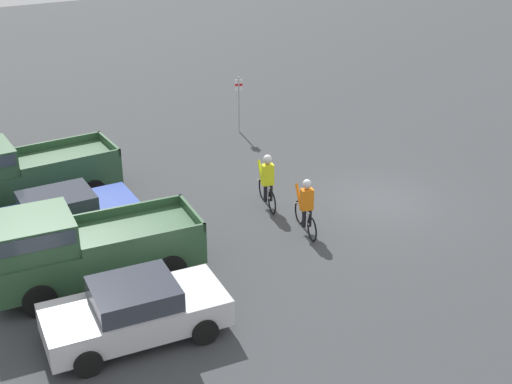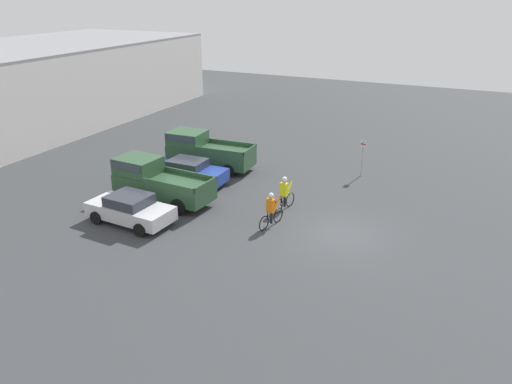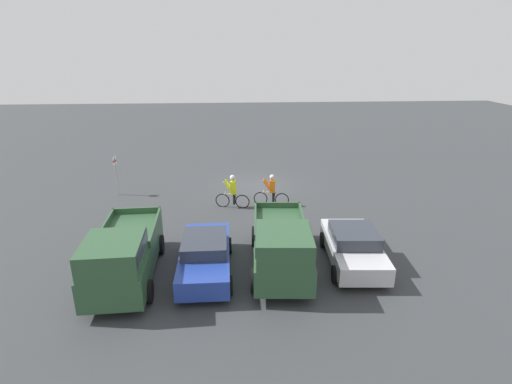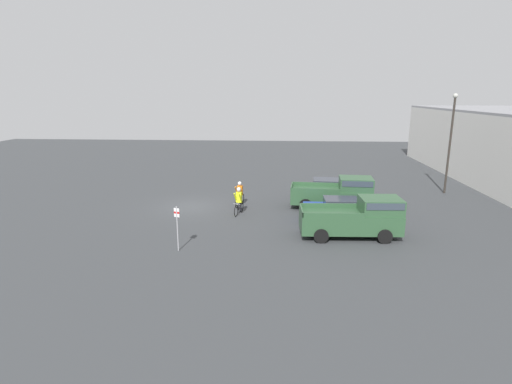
% 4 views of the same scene
% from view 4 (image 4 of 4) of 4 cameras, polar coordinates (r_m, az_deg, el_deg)
% --- Properties ---
extents(ground_plane, '(80.00, 80.00, 0.00)m').
position_cam_4_polar(ground_plane, '(28.09, -9.14, -2.06)').
color(ground_plane, '#383A3D').
extents(sedan_0, '(2.24, 4.33, 1.42)m').
position_cam_4_polar(sedan_0, '(30.34, 9.96, 0.50)').
color(sedan_0, silver).
rests_on(sedan_0, ground_plane).
extents(pickup_truck_0, '(2.47, 5.53, 2.18)m').
position_cam_4_polar(pickup_truck_0, '(27.57, 11.66, -0.04)').
color(pickup_truck_0, '#2D5133').
rests_on(pickup_truck_0, ground_plane).
extents(sedan_1, '(1.96, 4.53, 1.43)m').
position_cam_4_polar(sedan_1, '(25.00, 12.01, -2.46)').
color(sedan_1, '#233D9E').
rests_on(sedan_1, ground_plane).
extents(pickup_truck_1, '(2.36, 5.43, 2.21)m').
position_cam_4_polar(pickup_truck_1, '(22.35, 14.37, -3.48)').
color(pickup_truck_1, '#2D5133').
rests_on(pickup_truck_1, ground_plane).
extents(cyclist_0, '(1.78, 0.55, 1.80)m').
position_cam_4_polar(cyclist_0, '(25.86, -2.47, -1.19)').
color(cyclist_0, black).
rests_on(cyclist_0, ground_plane).
extents(cyclist_1, '(1.84, 0.55, 1.73)m').
position_cam_4_polar(cyclist_1, '(27.86, -2.34, -0.19)').
color(cyclist_1, black).
rests_on(cyclist_1, ground_plane).
extents(fire_lane_sign, '(0.12, 0.29, 2.31)m').
position_cam_4_polar(fire_lane_sign, '(20.04, -11.19, -4.52)').
color(fire_lane_sign, '#9E9EA3').
rests_on(fire_lane_sign, ground_plane).
extents(lamppost, '(0.36, 0.36, 7.66)m').
position_cam_4_polar(lamppost, '(34.11, 26.06, 7.11)').
color(lamppost, '#2D2823').
rests_on(lamppost, ground_plane).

